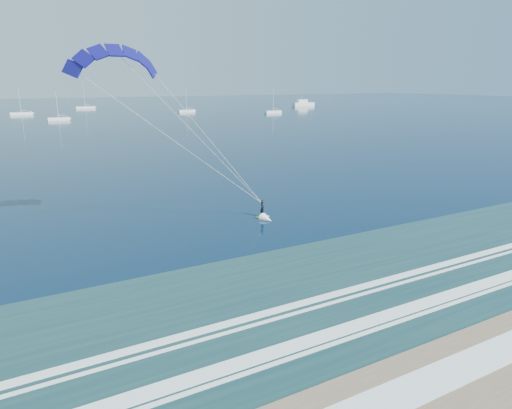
{
  "coord_description": "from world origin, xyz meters",
  "views": [
    {
      "loc": [
        -17.84,
        -13.34,
        14.43
      ],
      "look_at": [
        2.98,
        24.24,
        2.84
      ],
      "focal_mm": 32.0,
      "sensor_mm": 36.0,
      "label": 1
    }
  ],
  "objects_px": {
    "motor_yacht": "(303,103)",
    "sailboat_2": "(21,113)",
    "sailboat_3": "(59,119)",
    "sailboat_5": "(187,111)",
    "kitesurfer_rig": "(195,134)",
    "sailboat_4": "(85,107)",
    "sailboat_6": "(273,112)"
  },
  "relations": [
    {
      "from": "kitesurfer_rig",
      "to": "sailboat_2",
      "type": "distance_m",
      "value": 193.27
    },
    {
      "from": "sailboat_4",
      "to": "sailboat_5",
      "type": "height_order",
      "value": "sailboat_4"
    },
    {
      "from": "kitesurfer_rig",
      "to": "sailboat_5",
      "type": "height_order",
      "value": "kitesurfer_rig"
    },
    {
      "from": "sailboat_3",
      "to": "sailboat_5",
      "type": "height_order",
      "value": "sailboat_5"
    },
    {
      "from": "sailboat_4",
      "to": "motor_yacht",
      "type": "bearing_deg",
      "value": -16.29
    },
    {
      "from": "sailboat_3",
      "to": "motor_yacht",
      "type": "bearing_deg",
      "value": 16.99
    },
    {
      "from": "sailboat_3",
      "to": "sailboat_6",
      "type": "distance_m",
      "value": 94.27
    },
    {
      "from": "motor_yacht",
      "to": "sailboat_2",
      "type": "height_order",
      "value": "sailboat_2"
    },
    {
      "from": "sailboat_2",
      "to": "sailboat_5",
      "type": "xyz_separation_m",
      "value": [
        71.77,
        -18.12,
        -0.01
      ]
    },
    {
      "from": "sailboat_2",
      "to": "sailboat_3",
      "type": "height_order",
      "value": "sailboat_2"
    },
    {
      "from": "sailboat_6",
      "to": "motor_yacht",
      "type": "bearing_deg",
      "value": 43.59
    },
    {
      "from": "motor_yacht",
      "to": "sailboat_6",
      "type": "distance_m",
      "value": 69.21
    },
    {
      "from": "kitesurfer_rig",
      "to": "sailboat_4",
      "type": "distance_m",
      "value": 233.22
    },
    {
      "from": "sailboat_3",
      "to": "sailboat_5",
      "type": "xyz_separation_m",
      "value": [
        60.74,
        22.93,
        0.0
      ]
    },
    {
      "from": "motor_yacht",
      "to": "sailboat_6",
      "type": "xyz_separation_m",
      "value": [
        -50.13,
        -47.71,
        -0.88
      ]
    },
    {
      "from": "sailboat_2",
      "to": "sailboat_6",
      "type": "relative_size",
      "value": 1.09
    },
    {
      "from": "sailboat_5",
      "to": "sailboat_4",
      "type": "bearing_deg",
      "value": 123.94
    },
    {
      "from": "sailboat_6",
      "to": "kitesurfer_rig",
      "type": "bearing_deg",
      "value": -123.46
    },
    {
      "from": "kitesurfer_rig",
      "to": "sailboat_3",
      "type": "bearing_deg",
      "value": 88.57
    },
    {
      "from": "kitesurfer_rig",
      "to": "sailboat_2",
      "type": "xyz_separation_m",
      "value": [
        -7.25,
        192.93,
        -8.96
      ]
    },
    {
      "from": "sailboat_3",
      "to": "sailboat_4",
      "type": "bearing_deg",
      "value": 74.2
    },
    {
      "from": "kitesurfer_rig",
      "to": "motor_yacht",
      "type": "xyz_separation_m",
      "value": [
        148.12,
        195.97,
        -8.08
      ]
    },
    {
      "from": "sailboat_5",
      "to": "sailboat_2",
      "type": "bearing_deg",
      "value": 165.83
    },
    {
      "from": "kitesurfer_rig",
      "to": "sailboat_5",
      "type": "distance_m",
      "value": 186.55
    },
    {
      "from": "motor_yacht",
      "to": "sailboat_5",
      "type": "xyz_separation_m",
      "value": [
        -83.6,
        -21.16,
        -0.88
      ]
    },
    {
      "from": "kitesurfer_rig",
      "to": "sailboat_4",
      "type": "xyz_separation_m",
      "value": [
        26.33,
        231.55,
        -8.95
      ]
    },
    {
      "from": "motor_yacht",
      "to": "sailboat_5",
      "type": "relative_size",
      "value": 1.27
    },
    {
      "from": "motor_yacht",
      "to": "sailboat_6",
      "type": "height_order",
      "value": "sailboat_6"
    },
    {
      "from": "sailboat_2",
      "to": "sailboat_6",
      "type": "bearing_deg",
      "value": -23.0
    },
    {
      "from": "sailboat_4",
      "to": "sailboat_5",
      "type": "bearing_deg",
      "value": -56.06
    },
    {
      "from": "sailboat_2",
      "to": "sailboat_3",
      "type": "xyz_separation_m",
      "value": [
        11.03,
        -41.05,
        -0.01
      ]
    },
    {
      "from": "kitesurfer_rig",
      "to": "sailboat_4",
      "type": "height_order",
      "value": "kitesurfer_rig"
    }
  ]
}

